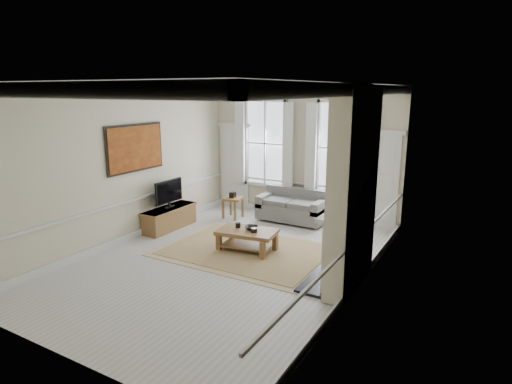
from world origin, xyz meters
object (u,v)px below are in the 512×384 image
Objects in this scene: sofa at (293,208)px; side_table at (233,202)px; coffee_table at (247,234)px; tv_stand at (169,218)px.

side_table is at bearing -160.40° from sofa.
sofa is 1.59m from side_table.
coffee_table is (0.05, -2.40, 0.02)m from sofa.
sofa is 3.14× the size of side_table.
tv_stand is at bearing 163.54° from coffee_table.
coffee_table is at bearing -50.30° from side_table.
side_table is at bearing 60.82° from tv_stand.
coffee_table is at bearing -88.71° from sofa.
tv_stand reaches higher than coffee_table.
side_table is 2.43m from coffee_table.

